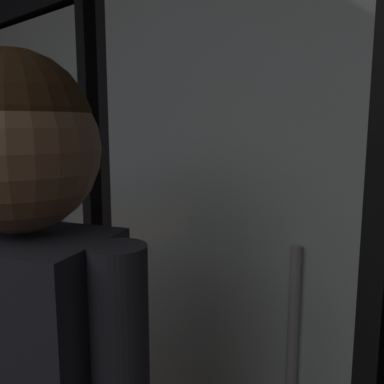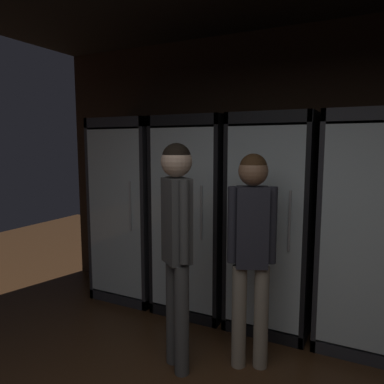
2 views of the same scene
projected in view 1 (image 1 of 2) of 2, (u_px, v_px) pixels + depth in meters
name	position (u px, v px, depth m)	size (l,w,h in m)	color
cooler_far_left	(24.00, 233.00, 2.26)	(0.74, 0.63, 1.98)	#2B2B30
cooler_left	(115.00, 266.00, 1.73)	(0.74, 0.63, 1.98)	black
cooler_center	(285.00, 329.00, 1.20)	(0.74, 0.63, 1.98)	black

